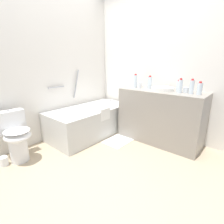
# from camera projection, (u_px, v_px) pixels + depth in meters

# --- Properties ---
(ground_plane) EXTENTS (3.89, 3.89, 0.00)m
(ground_plane) POSITION_uv_depth(u_px,v_px,m) (96.00, 161.00, 2.28)
(ground_plane) COLOR tan
(wall_back_tiled) EXTENTS (3.29, 0.10, 2.55)m
(wall_back_tiled) POSITION_uv_depth(u_px,v_px,m) (41.00, 64.00, 2.67)
(wall_back_tiled) COLOR white
(wall_back_tiled) RESTS_ON ground_plane
(wall_right_mirror) EXTENTS (0.10, 2.71, 2.55)m
(wall_right_mirror) POSITION_uv_depth(u_px,v_px,m) (154.00, 64.00, 3.01)
(wall_right_mirror) COLOR white
(wall_right_mirror) RESTS_ON ground_plane
(bathtub) EXTENTS (1.56, 0.78, 1.18)m
(bathtub) POSITION_uv_depth(u_px,v_px,m) (90.00, 120.00, 3.12)
(bathtub) COLOR silver
(bathtub) RESTS_ON ground_plane
(toilet) EXTENTS (0.36, 0.48, 0.69)m
(toilet) POSITION_uv_depth(u_px,v_px,m) (16.00, 136.00, 2.23)
(toilet) COLOR white
(toilet) RESTS_ON ground_plane
(vanity_counter) EXTENTS (0.56, 1.34, 0.87)m
(vanity_counter) POSITION_uv_depth(u_px,v_px,m) (160.00, 116.00, 2.79)
(vanity_counter) COLOR gray
(vanity_counter) RESTS_ON ground_plane
(sink_basin) EXTENTS (0.36, 0.36, 0.05)m
(sink_basin) POSITION_uv_depth(u_px,v_px,m) (162.00, 89.00, 2.64)
(sink_basin) COLOR white
(sink_basin) RESTS_ON vanity_counter
(sink_faucet) EXTENTS (0.10, 0.15, 0.06)m
(sink_faucet) POSITION_uv_depth(u_px,v_px,m) (168.00, 87.00, 2.80)
(sink_faucet) COLOR silver
(sink_faucet) RESTS_ON vanity_counter
(water_bottle_0) EXTENTS (0.07, 0.07, 0.24)m
(water_bottle_0) POSITION_uv_depth(u_px,v_px,m) (135.00, 81.00, 2.95)
(water_bottle_0) COLOR silver
(water_bottle_0) RESTS_ON vanity_counter
(water_bottle_1) EXTENTS (0.06, 0.06, 0.21)m
(water_bottle_1) POSITION_uv_depth(u_px,v_px,m) (192.00, 87.00, 2.34)
(water_bottle_1) COLOR silver
(water_bottle_1) RESTS_ON vanity_counter
(water_bottle_2) EXTENTS (0.07, 0.07, 0.22)m
(water_bottle_2) POSITION_uv_depth(u_px,v_px,m) (150.00, 83.00, 2.79)
(water_bottle_2) COLOR silver
(water_bottle_2) RESTS_ON vanity_counter
(water_bottle_3) EXTENTS (0.06, 0.06, 0.21)m
(water_bottle_3) POSITION_uv_depth(u_px,v_px,m) (180.00, 86.00, 2.41)
(water_bottle_3) COLOR silver
(water_bottle_3) RESTS_ON vanity_counter
(water_bottle_4) EXTENTS (0.07, 0.07, 0.18)m
(water_bottle_4) POSITION_uv_depth(u_px,v_px,m) (200.00, 89.00, 2.28)
(water_bottle_4) COLOR silver
(water_bottle_4) RESTS_ON vanity_counter
(water_bottle_5) EXTENTS (0.06, 0.06, 0.18)m
(water_bottle_5) POSITION_uv_depth(u_px,v_px,m) (178.00, 86.00, 2.50)
(water_bottle_5) COLOR silver
(water_bottle_5) RESTS_ON vanity_counter
(drinking_glass_0) EXTENTS (0.08, 0.08, 0.08)m
(drinking_glass_0) POSITION_uv_depth(u_px,v_px,m) (186.00, 90.00, 2.44)
(drinking_glass_0) COLOR white
(drinking_glass_0) RESTS_ON vanity_counter
(drinking_glass_1) EXTENTS (0.07, 0.07, 0.10)m
(drinking_glass_1) POSITION_uv_depth(u_px,v_px,m) (140.00, 85.00, 2.90)
(drinking_glass_1) COLOR white
(drinking_glass_1) RESTS_ON vanity_counter
(bath_mat) EXTENTS (0.67, 0.37, 0.01)m
(bath_mat) POSITION_uv_depth(u_px,v_px,m) (122.00, 139.00, 2.94)
(bath_mat) COLOR white
(bath_mat) RESTS_ON ground_plane
(toilet_paper_roll) EXTENTS (0.11, 0.11, 0.12)m
(toilet_paper_roll) POSITION_uv_depth(u_px,v_px,m) (3.00, 161.00, 2.17)
(toilet_paper_roll) COLOR white
(toilet_paper_roll) RESTS_ON ground_plane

